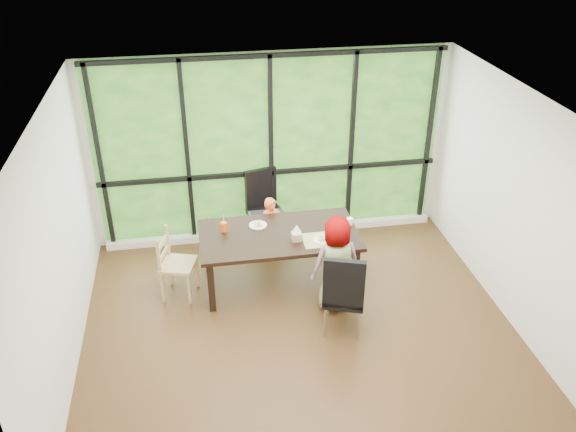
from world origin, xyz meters
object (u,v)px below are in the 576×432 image
(chair_interior_leather, at_px, (344,291))
(white_mug, at_px, (350,221))
(child_toddler, at_px, (272,228))
(plate_far, at_px, (258,225))
(dining_table, at_px, (279,258))
(tissue_box, at_px, (297,236))
(plate_near, at_px, (323,239))
(chair_end_beech, at_px, (178,265))
(child_older, at_px, (335,264))
(green_cup, at_px, (345,235))
(chair_window_leather, at_px, (266,209))
(orange_cup, at_px, (224,227))

(chair_interior_leather, bearing_deg, white_mug, -88.46)
(child_toddler, bearing_deg, chair_interior_leather, -85.86)
(chair_interior_leather, relative_size, plate_far, 4.70)
(dining_table, height_order, tissue_box, tissue_box)
(plate_far, relative_size, plate_near, 0.90)
(plate_far, bearing_deg, chair_interior_leather, -56.63)
(dining_table, distance_m, plate_near, 0.69)
(chair_end_beech, bearing_deg, child_older, -89.94)
(plate_near, distance_m, white_mug, 0.52)
(dining_table, distance_m, chair_end_beech, 1.27)
(tissue_box, bearing_deg, green_cup, -8.23)
(chair_end_beech, xyz_separation_m, tissue_box, (1.46, -0.15, 0.35))
(dining_table, xyz_separation_m, chair_end_beech, (-1.27, -0.03, 0.08))
(plate_near, bearing_deg, white_mug, 37.41)
(child_older, bearing_deg, white_mug, -126.80)
(dining_table, height_order, chair_window_leather, chair_window_leather)
(dining_table, relative_size, white_mug, 23.10)
(green_cup, bearing_deg, white_mug, 66.18)
(plate_far, bearing_deg, chair_window_leather, 74.84)
(chair_window_leather, distance_m, white_mug, 1.37)
(chair_window_leather, xyz_separation_m, green_cup, (0.80, -1.30, 0.27))
(chair_interior_leather, bearing_deg, child_older, -70.37)
(chair_end_beech, relative_size, plate_near, 3.52)
(chair_window_leather, bearing_deg, child_toddler, -102.11)
(plate_far, xyz_separation_m, green_cup, (1.01, -0.51, 0.05))
(chair_window_leather, relative_size, green_cup, 9.79)
(green_cup, bearing_deg, plate_far, 153.35)
(dining_table, relative_size, child_toddler, 2.18)
(plate_near, distance_m, orange_cup, 1.26)
(chair_interior_leather, relative_size, white_mug, 12.56)
(white_mug, bearing_deg, plate_far, 172.11)
(chair_window_leather, height_order, chair_interior_leather, same)
(child_toddler, xyz_separation_m, child_older, (0.59, -1.22, 0.16))
(chair_interior_leather, bearing_deg, plate_near, -65.68)
(child_older, height_order, green_cup, child_older)
(chair_window_leather, distance_m, child_older, 1.73)
(child_toddler, height_order, plate_far, child_toddler)
(chair_interior_leather, distance_m, chair_end_beech, 2.11)
(child_toddler, relative_size, green_cup, 8.26)
(chair_end_beech, bearing_deg, child_toddler, -45.82)
(white_mug, bearing_deg, green_cup, -113.82)
(child_older, distance_m, white_mug, 0.77)
(chair_window_leather, relative_size, white_mug, 12.56)
(plate_far, distance_m, tissue_box, 0.60)
(child_older, xyz_separation_m, plate_far, (-0.82, 0.83, 0.14))
(dining_table, relative_size, tissue_box, 16.62)
(chair_interior_leather, bearing_deg, child_toddler, -51.39)
(plate_far, xyz_separation_m, orange_cup, (-0.44, -0.06, 0.06))
(child_toddler, bearing_deg, plate_near, -74.91)
(child_older, relative_size, tissue_box, 10.35)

